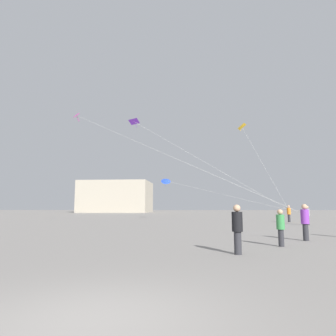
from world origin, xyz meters
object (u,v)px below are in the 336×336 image
kite_magenta_delta (84,119)px  building_left_hall (117,197)px  person_in_orange (289,213)px  person_in_black (237,227)px  person_in_purple (305,220)px  kite_cobalt_diamond (167,181)px  kite_violet_delta (138,124)px  person_in_green (281,226)px  kite_amber_delta (242,128)px  person_in_grey (307,214)px

kite_magenta_delta → building_left_hall: kite_magenta_delta is taller
person_in_orange → person_in_black: (-9.59, -22.96, -0.05)m
person_in_purple → building_left_hall: size_ratio=0.09×
kite_cobalt_diamond → building_left_hall: 51.28m
kite_violet_delta → kite_magenta_delta: (-3.79, -10.09, -2.24)m
person_in_purple → kite_violet_delta: bearing=-175.5°
person_in_green → kite_cobalt_diamond: 29.52m
person_in_orange → person_in_green: size_ratio=1.17×
kite_cobalt_diamond → kite_magenta_delta: 16.43m
person_in_orange → building_left_hall: building_left_hall is taller
person_in_green → kite_amber_delta: 29.48m
person_in_green → building_left_hall: 80.40m
person_in_purple → kite_magenta_delta: 22.05m
person_in_purple → kite_cobalt_diamond: (-8.52, 26.14, 4.25)m
person_in_purple → kite_amber_delta: bearing=151.8°
person_in_grey → person_in_purple: 14.26m
person_in_orange → kite_magenta_delta: (-21.26, -6.12, 9.21)m
person_in_purple → kite_amber_delta: 27.14m
kite_amber_delta → kite_cobalt_diamond: bearing=171.5°
person_in_black → kite_cobalt_diamond: size_ratio=0.12×
person_in_black → person_in_purple: bearing=155.5°
person_in_grey → kite_amber_delta: 16.44m
kite_amber_delta → building_left_hall: 57.63m
person_in_purple → kite_violet_delta: kite_violet_delta is taller
person_in_orange → kite_violet_delta: size_ratio=0.10×
kite_cobalt_diamond → person_in_orange: bearing=-29.0°
kite_violet_delta → kite_amber_delta: kite_violet_delta is taller
kite_cobalt_diamond → kite_amber_delta: bearing=-8.5°
kite_violet_delta → kite_amber_delta: size_ratio=1.61×
person_in_green → person_in_purple: bearing=-79.0°
person_in_purple → kite_violet_delta: size_ratio=0.10×
person_in_orange → person_in_green: (-7.37, -20.70, -0.15)m
kite_cobalt_diamond → kite_violet_delta: size_ratio=0.79×
person_in_black → kite_amber_delta: bearing=-173.9°
kite_magenta_delta → kite_violet_delta: bearing=69.4°
person_in_grey → building_left_hall: 68.86m
person_in_purple → kite_cobalt_diamond: kite_cobalt_diamond is taller
kite_amber_delta → building_left_hall: size_ratio=0.57×
person_in_black → kite_violet_delta: kite_violet_delta is taller
kite_amber_delta → person_in_black: bearing=-101.7°
person_in_grey → person_in_black: 20.16m
person_in_green → kite_violet_delta: kite_violet_delta is taller
person_in_purple → building_left_hall: bearing=175.8°
person_in_grey → person_in_black: person_in_grey is taller
person_in_green → kite_cobalt_diamond: (-6.59, 28.44, 4.39)m
building_left_hall → kite_cobalt_diamond: bearing=-69.6°
person_in_black → person_in_green: size_ratio=1.12×
person_in_green → person_in_purple: (1.93, 2.30, 0.13)m
person_in_grey → person_in_purple: person_in_purple is taller
person_in_black → person_in_orange: bearing=175.2°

